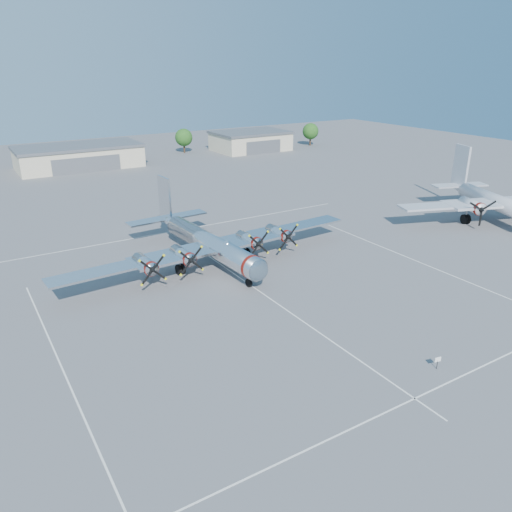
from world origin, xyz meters
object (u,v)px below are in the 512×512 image
tree_east (184,138)px  main_bomber_b29 (207,261)px  hangar_center (79,156)px  info_placard (438,361)px  twin_engine_east (488,219)px  tree_far_east (311,131)px  hangar_east (250,141)px

tree_east → main_bomber_b29: size_ratio=0.17×
hangar_center → main_bomber_b29: bearing=-90.8°
info_placard → twin_engine_east: bearing=42.3°
hangar_center → twin_engine_east: 90.75m
tree_far_east → twin_engine_east: (-21.81, -76.10, -4.22)m
tree_far_east → main_bomber_b29: size_ratio=0.17×
hangar_east → tree_far_east: size_ratio=3.10×
info_placard → hangar_east: bearing=79.2°
tree_east → info_placard: bearing=-103.2°
hangar_center → twin_engine_east: (46.19, -78.07, -2.71)m
info_placard → hangar_center: bearing=104.7°
tree_far_east → info_placard: bearing=-122.3°
twin_engine_east → hangar_center: bearing=140.4°
tree_east → main_bomber_b29: tree_east is taller
tree_far_east → info_placard: tree_far_east is taller
main_bomber_b29 → twin_engine_east: (47.15, -7.47, 0.00)m
tree_east → tree_far_east: size_ratio=1.00×
info_placard → main_bomber_b29: bearing=112.2°
hangar_center → twin_engine_east: bearing=-59.4°
hangar_center → main_bomber_b29: hangar_center is taller
tree_far_east → tree_east: bearing=168.1°
hangar_center → tree_far_east: (68.00, -1.96, 1.51)m
hangar_east → tree_east: size_ratio=3.10×
tree_far_east → hangar_east: bearing=174.4°
tree_east → hangar_east: bearing=-18.5°
tree_east → hangar_center: bearing=-168.6°
hangar_center → hangar_east: bearing=0.0°
tree_far_east → info_placard: (-63.38, -100.21, -3.43)m
tree_far_east → twin_engine_east: 79.28m
tree_far_east → twin_engine_east: tree_far_east is taller
hangar_center → info_placard: 102.29m
hangar_east → tree_east: 19.04m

